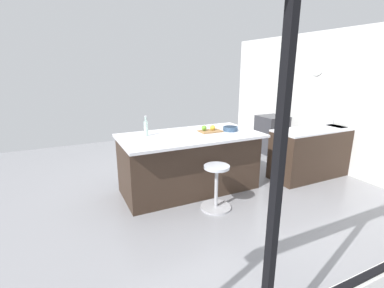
{
  "coord_description": "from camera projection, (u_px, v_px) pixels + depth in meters",
  "views": [
    {
      "loc": [
        1.97,
        3.91,
        1.96
      ],
      "look_at": [
        0.17,
        0.17,
        0.81
      ],
      "focal_mm": 25.83,
      "sensor_mm": 36.0,
      "label": 1
    }
  ],
  "objects": [
    {
      "name": "ground_plane",
      "position": [
        196.0,
        186.0,
        4.75
      ],
      "size": [
        7.4,
        7.4,
        0.0
      ],
      "primitive_type": "plane",
      "color": "gray"
    },
    {
      "name": "window_panel_rear",
      "position": [
        370.0,
        166.0,
        1.99
      ],
      "size": [
        5.69,
        0.12,
        2.65
      ],
      "color": "silver",
      "rests_on": "ground_plane"
    },
    {
      "name": "interior_partition_left",
      "position": [
        322.0,
        100.0,
        5.58
      ],
      "size": [
        0.15,
        5.56,
        2.65
      ],
      "color": "silver",
      "rests_on": "ground_plane"
    },
    {
      "name": "sink_cabinet",
      "position": [
        327.0,
        150.0,
        5.22
      ],
      "size": [
        2.34,
        0.6,
        1.18
      ],
      "color": "#38281E",
      "rests_on": "ground_plane"
    },
    {
      "name": "oven_range",
      "position": [
        272.0,
        134.0,
        6.54
      ],
      "size": [
        0.6,
        0.61,
        0.87
      ],
      "color": "#38383D",
      "rests_on": "ground_plane"
    },
    {
      "name": "kitchen_island",
      "position": [
        189.0,
        162.0,
        4.48
      ],
      "size": [
        2.2,
        1.14,
        0.95
      ],
      "color": "#38281E",
      "rests_on": "ground_plane"
    },
    {
      "name": "stool_by_window",
      "position": [
        216.0,
        188.0,
        3.91
      ],
      "size": [
        0.44,
        0.44,
        0.65
      ],
      "color": "#B7B7BC",
      "rests_on": "ground_plane"
    },
    {
      "name": "cutting_board",
      "position": [
        210.0,
        131.0,
        4.5
      ],
      "size": [
        0.36,
        0.24,
        0.02
      ],
      "primitive_type": "cube",
      "color": "olive",
      "rests_on": "kitchen_island"
    },
    {
      "name": "apple_green",
      "position": [
        204.0,
        128.0,
        4.48
      ],
      "size": [
        0.08,
        0.08,
        0.08
      ],
      "primitive_type": "sphere",
      "color": "#609E2D",
      "rests_on": "cutting_board"
    },
    {
      "name": "apple_yellow",
      "position": [
        213.0,
        128.0,
        4.51
      ],
      "size": [
        0.09,
        0.09,
        0.09
      ],
      "primitive_type": "sphere",
      "color": "gold",
      "rests_on": "cutting_board"
    },
    {
      "name": "water_bottle",
      "position": [
        146.0,
        128.0,
        4.2
      ],
      "size": [
        0.06,
        0.06,
        0.31
      ],
      "color": "silver",
      "rests_on": "kitchen_island"
    },
    {
      "name": "fruit_bowl",
      "position": [
        230.0,
        128.0,
        4.56
      ],
      "size": [
        0.24,
        0.24,
        0.07
      ],
      "color": "#334C6B",
      "rests_on": "kitchen_island"
    }
  ]
}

